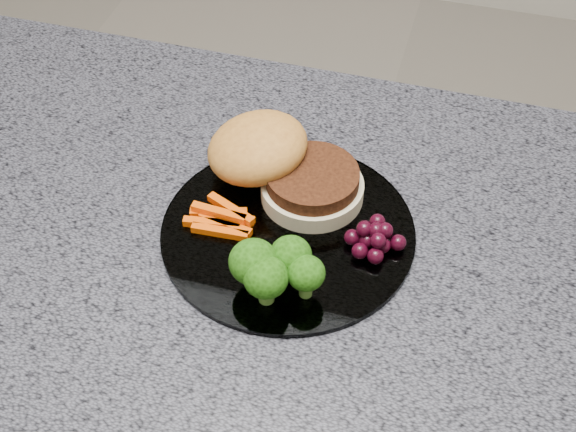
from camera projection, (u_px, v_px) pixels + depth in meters
name	position (u px, v px, depth m)	size (l,w,h in m)	color
countertop	(214.00, 245.00, 0.84)	(1.20, 0.60, 0.04)	#555661
plate	(288.00, 231.00, 0.82)	(0.26, 0.26, 0.01)	white
burger	(277.00, 164.00, 0.85)	(0.18, 0.13, 0.06)	beige
carrot_sticks	(222.00, 219.00, 0.82)	(0.07, 0.05, 0.02)	#EE4F03
broccoli	(274.00, 267.00, 0.74)	(0.09, 0.07, 0.06)	#54832F
grape_bunch	(374.00, 238.00, 0.79)	(0.06, 0.05, 0.03)	black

